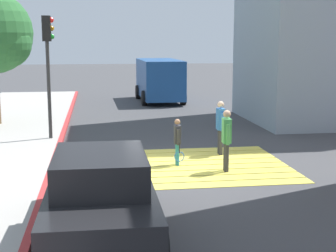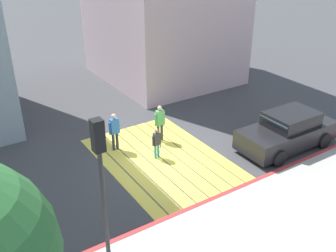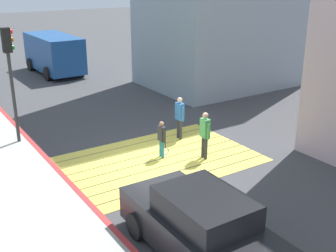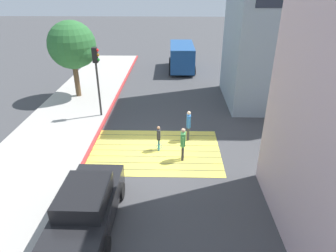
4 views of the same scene
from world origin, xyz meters
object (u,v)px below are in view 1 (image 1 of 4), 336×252
at_px(van_down_street, 159,79).
at_px(pedestrian_child_with_racket, 177,139).
at_px(car_parked_near_curb, 101,199).
at_px(pedestrian_adult_lead, 227,136).
at_px(traffic_light_corner, 48,52).
at_px(pedestrian_adult_trailing, 220,124).

distance_m(van_down_street, pedestrian_child_with_racket, 14.71).
xyz_separation_m(car_parked_near_curb, pedestrian_adult_lead, (3.34, 4.16, 0.22)).
bearing_deg(van_down_street, pedestrian_child_with_racket, -95.36).
bearing_deg(car_parked_near_curb, traffic_light_corner, 100.03).
height_order(van_down_street, pedestrian_adult_trailing, van_down_street).
bearing_deg(pedestrian_adult_lead, car_parked_near_curb, -128.77).
bearing_deg(pedestrian_adult_trailing, car_parked_near_curb, -120.94).
xyz_separation_m(pedestrian_adult_trailing, pedestrian_child_with_racket, (-1.50, -1.10, -0.22)).
bearing_deg(van_down_street, traffic_light_corner, -115.52).
bearing_deg(traffic_light_corner, pedestrian_child_with_racket, -46.14).
xyz_separation_m(car_parked_near_curb, pedestrian_child_with_racket, (2.17, 5.02, 0.00)).
xyz_separation_m(van_down_street, pedestrian_adult_lead, (-0.21, -15.50, -0.32)).
height_order(car_parked_near_curb, pedestrian_adult_lead, pedestrian_adult_lead).
relative_size(traffic_light_corner, pedestrian_adult_lead, 2.58).
distance_m(traffic_light_corner, pedestrian_adult_trailing, 6.30).
bearing_deg(car_parked_near_curb, pedestrian_adult_trailing, 59.06).
xyz_separation_m(van_down_street, pedestrian_adult_trailing, (0.12, -13.53, -0.32)).
distance_m(pedestrian_adult_lead, pedestrian_adult_trailing, 1.99).
relative_size(van_down_street, pedestrian_adult_trailing, 3.19).
height_order(car_parked_near_curb, pedestrian_child_with_racket, car_parked_near_curb).
xyz_separation_m(pedestrian_adult_lead, pedestrian_adult_trailing, (0.33, 1.97, -0.00)).
xyz_separation_m(car_parked_near_curb, pedestrian_adult_trailing, (3.67, 6.12, 0.22)).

